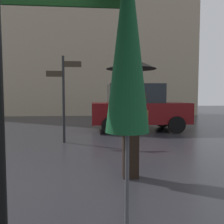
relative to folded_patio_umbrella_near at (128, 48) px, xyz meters
The scene contains 5 objects.
folded_patio_umbrella_near is the anchor object (origin of this frame).
pedestrian_with_umbrella 2.25m from the folded_patio_umbrella_near, 79.47° to the left, with size 0.88×0.88×2.13m.
parked_car_left 8.02m from the folded_patio_umbrella_near, 78.06° to the left, with size 4.01×2.00×1.96m.
street_signpost 5.59m from the folded_patio_umbrella_near, 101.97° to the left, with size 1.08×0.08×2.70m.
building_block 17.43m from the folded_patio_umbrella_near, 95.30° to the left, with size 18.61×2.07×15.93m, color gray.
Camera 1 is at (1.23, -2.98, 1.47)m, focal length 37.00 mm.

